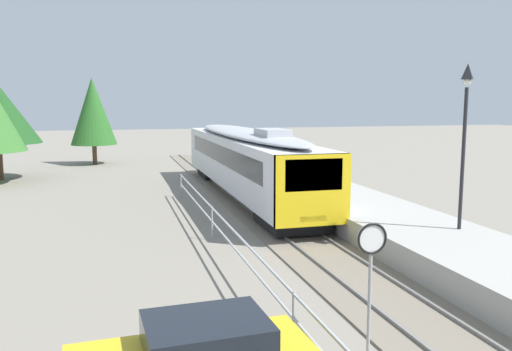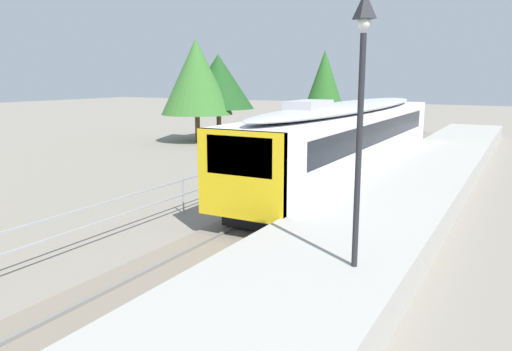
# 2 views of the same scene
# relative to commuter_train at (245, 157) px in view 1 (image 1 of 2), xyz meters

# --- Properties ---
(ground_plane) EXTENTS (160.00, 160.00, 0.00)m
(ground_plane) POSITION_rel_commuter_train_xyz_m (-3.00, -7.06, -2.15)
(ground_plane) COLOR gray
(track_rails) EXTENTS (3.20, 60.00, 0.14)m
(track_rails) POSITION_rel_commuter_train_xyz_m (0.00, -7.06, -2.11)
(track_rails) COLOR slate
(track_rails) RESTS_ON ground
(commuter_train) EXTENTS (2.82, 19.78, 3.74)m
(commuter_train) POSITION_rel_commuter_train_xyz_m (0.00, 0.00, 0.00)
(commuter_train) COLOR silver
(commuter_train) RESTS_ON track_rails
(station_platform) EXTENTS (3.90, 60.00, 0.90)m
(station_platform) POSITION_rel_commuter_train_xyz_m (3.25, -7.06, -1.70)
(station_platform) COLOR #A8A59E
(station_platform) RESTS_ON ground
(platform_lamp_mid_platform) EXTENTS (0.34, 0.34, 5.35)m
(platform_lamp_mid_platform) POSITION_rel_commuter_train_xyz_m (4.18, -12.19, 2.48)
(platform_lamp_mid_platform) COLOR #232328
(platform_lamp_mid_platform) RESTS_ON station_platform
(speed_limit_sign) EXTENTS (0.61, 0.10, 2.81)m
(speed_limit_sign) POSITION_rel_commuter_train_xyz_m (-2.08, -17.98, -0.02)
(speed_limit_sign) COLOR #9EA0A5
(speed_limit_sign) RESTS_ON ground
(carpark_fence) EXTENTS (0.06, 36.06, 1.25)m
(carpark_fence) POSITION_rel_commuter_train_xyz_m (-3.30, -17.06, -1.24)
(carpark_fence) COLOR #9EA0A5
(carpark_fence) RESTS_ON ground
(tree_behind_station_far) EXTENTS (3.65, 3.65, 6.99)m
(tree_behind_station_far) POSITION_rel_commuter_train_xyz_m (-8.19, 17.89, 2.15)
(tree_behind_station_far) COLOR brown
(tree_behind_station_far) RESTS_ON ground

